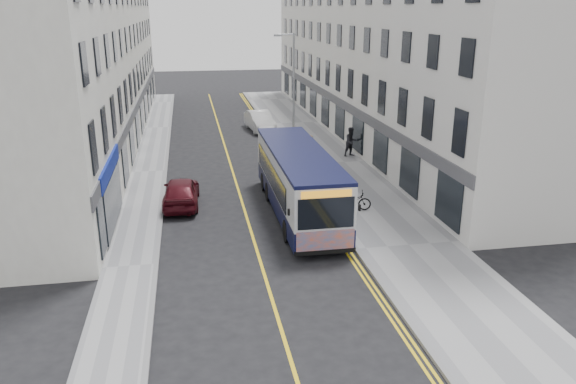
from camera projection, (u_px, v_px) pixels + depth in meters
name	position (u px, v px, depth m)	size (l,w,h in m)	color
ground	(256.00, 246.00, 23.39)	(140.00, 140.00, 0.00)	black
pavement_east	(330.00, 163.00, 35.64)	(4.50, 64.00, 0.12)	gray
pavement_west	(149.00, 172.00, 33.76)	(2.00, 64.00, 0.12)	gray
kerb_east	(295.00, 165.00, 35.26)	(0.18, 64.00, 0.13)	slate
kerb_west	(166.00, 171.00, 33.92)	(0.18, 64.00, 0.13)	slate
road_centre_line	(232.00, 169.00, 34.61)	(0.12, 64.00, 0.01)	yellow
road_dbl_yellow_inner	(288.00, 166.00, 35.21)	(0.10, 64.00, 0.01)	yellow
road_dbl_yellow_outer	(292.00, 166.00, 35.24)	(0.10, 64.00, 0.01)	yellow
terrace_east	(370.00, 49.00, 42.93)	(6.00, 46.00, 13.00)	silver
terrace_west	(91.00, 52.00, 39.49)	(6.00, 46.00, 13.00)	white
streetlamp	(292.00, 92.00, 35.81)	(1.32, 0.18, 8.00)	gray
city_bus	(298.00, 180.00, 26.54)	(2.53, 10.84, 3.15)	black
bicycle	(352.00, 201.00, 27.13)	(0.63, 1.82, 0.95)	black
pedestrian_near	(311.00, 148.00, 35.73)	(0.61, 0.40, 1.69)	olive
pedestrian_far	(351.00, 142.00, 36.89)	(0.94, 0.73, 1.93)	black
car_white	(260.00, 121.00, 45.27)	(1.65, 4.72, 1.56)	silver
car_maroon	(181.00, 192.00, 28.01)	(1.74, 4.32, 1.47)	#440B13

